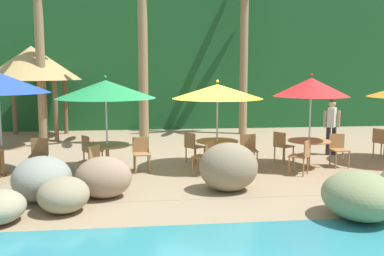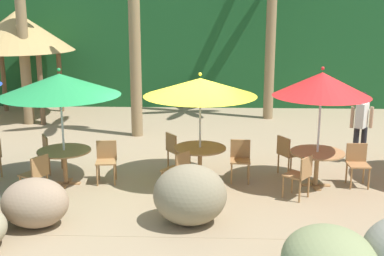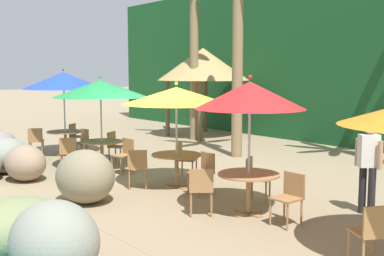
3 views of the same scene
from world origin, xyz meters
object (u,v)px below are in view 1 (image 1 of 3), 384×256
(dining_table_green, at_px, (107,150))
(palm_tree_second, at_px, (142,31))
(umbrella_yellow, at_px, (217,91))
(chair_red_inland, at_px, (282,145))
(chair_green_seaward, at_px, (141,152))
(chair_green_inland, at_px, (90,149))
(chair_blue_seaward, at_px, (39,153))
(dining_table_yellow, at_px, (217,145))
(chair_yellow_left, at_px, (206,155))
(umbrella_green, at_px, (106,89))
(chair_yellow_inland, at_px, (193,145))
(palapa_hut, at_px, (32,64))
(chair_green_left, at_px, (90,161))
(chair_red_left, at_px, (302,155))
(chair_orange_inland, at_px, (381,141))
(palm_tree_nearest, at_px, (39,34))
(waiter_in_white, at_px, (332,123))
(umbrella_red, at_px, (311,87))
(dining_table_blue, at_px, (2,151))
(chair_red_seaward, at_px, (338,148))
(palm_tree_third, at_px, (245,25))
(chair_yellow_seaward, at_px, (248,148))

(dining_table_green, bearing_deg, palm_tree_second, 77.14)
(umbrella_yellow, distance_m, chair_red_inland, 2.47)
(chair_green_seaward, relative_size, umbrella_yellow, 0.37)
(chair_green_inland, bearing_deg, chair_blue_seaward, -160.32)
(dining_table_yellow, distance_m, chair_yellow_left, 0.86)
(umbrella_green, relative_size, chair_yellow_inland, 2.80)
(dining_table_yellow, relative_size, palapa_hut, 0.30)
(chair_green_left, xyz_separation_m, palm_tree_second, (1.24, 4.81, 3.33))
(chair_green_seaward, height_order, chair_red_left, same)
(umbrella_yellow, xyz_separation_m, chair_yellow_left, (-0.41, -0.75, -1.51))
(chair_orange_inland, bearing_deg, palapa_hut, 155.04)
(palm_tree_nearest, distance_m, waiter_in_white, 10.31)
(dining_table_green, xyz_separation_m, umbrella_red, (5.21, 0.08, 1.51))
(chair_green_inland, relative_size, chair_yellow_left, 1.00)
(chair_yellow_inland, relative_size, waiter_in_white, 0.51)
(umbrella_yellow, relative_size, chair_red_left, 2.69)
(dining_table_blue, height_order, chair_red_seaward, chair_red_seaward)
(chair_green_inland, height_order, chair_orange_inland, same)
(chair_green_inland, xyz_separation_m, chair_red_seaward, (6.57, -0.51, 0.00))
(chair_red_left, bearing_deg, chair_red_inland, 92.17)
(chair_yellow_left, bearing_deg, chair_green_inland, 158.77)
(chair_green_left, bearing_deg, palm_tree_second, 75.57)
(chair_green_left, bearing_deg, dining_table_blue, 157.11)
(palapa_hut, bearing_deg, chair_yellow_left, -49.98)
(chair_blue_seaward, bearing_deg, palm_tree_second, 55.16)
(umbrella_green, xyz_separation_m, palm_tree_second, (0.92, 4.01, 1.74))
(chair_yellow_inland, bearing_deg, dining_table_green, -156.97)
(palapa_hut, bearing_deg, palm_tree_nearest, -60.03)
(chair_green_seaward, relative_size, chair_orange_inland, 1.00)
(umbrella_green, bearing_deg, chair_blue_seaward, 171.19)
(umbrella_yellow, height_order, palm_tree_second, palm_tree_second)
(chair_red_left, relative_size, waiter_in_white, 0.51)
(chair_blue_seaward, distance_m, palm_tree_third, 9.78)
(chair_yellow_seaward, relative_size, umbrella_red, 0.35)
(chair_green_left, xyz_separation_m, umbrella_red, (5.53, 0.87, 1.61))
(waiter_in_white, bearing_deg, chair_red_left, -127.16)
(chair_red_left, xyz_separation_m, palapa_hut, (-7.95, 6.86, 2.29))
(umbrella_green, relative_size, chair_green_inland, 2.80)
(chair_red_left, xyz_separation_m, palm_tree_third, (0.16, 7.02, 3.81))
(chair_green_left, bearing_deg, umbrella_green, 67.97)
(chair_green_inland, xyz_separation_m, chair_red_left, (5.26, -1.33, 0.00))
(chair_red_inland, relative_size, chair_orange_inland, 1.00)
(chair_red_seaward, height_order, chair_red_inland, same)
(chair_orange_inland, distance_m, palm_tree_second, 8.18)
(chair_yellow_inland, bearing_deg, umbrella_red, -16.37)
(umbrella_red, distance_m, palm_tree_third, 6.67)
(chair_yellow_inland, bearing_deg, dining_table_blue, -170.43)
(chair_green_left, bearing_deg, chair_green_inland, 97.29)
(umbrella_yellow, bearing_deg, chair_red_left, -26.12)
(umbrella_red, distance_m, chair_orange_inland, 3.22)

